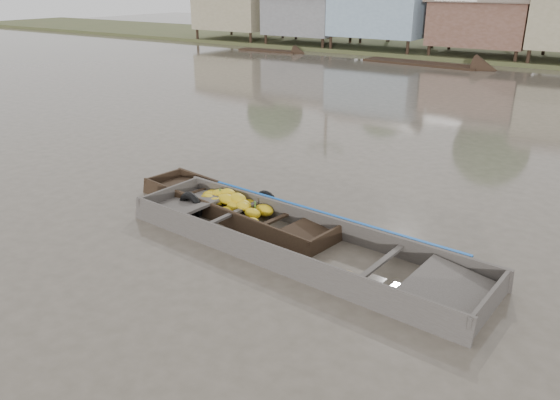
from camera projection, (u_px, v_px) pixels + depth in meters
The scene contains 3 objects.
ground at pixel (242, 248), 10.09m from camera, with size 120.00×120.00×0.00m, color #4E473C.
banana_boat at pixel (232, 207), 11.57m from camera, with size 5.11×1.90×0.71m.
viewer_boat at pixel (299, 247), 9.99m from camera, with size 7.20×2.35×0.57m.
Camera 1 is at (5.64, -7.09, 4.58)m, focal length 35.00 mm.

